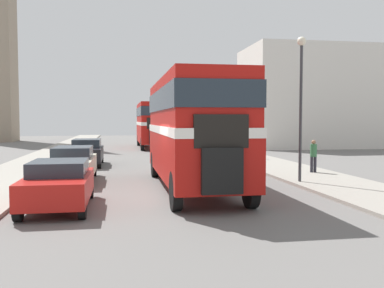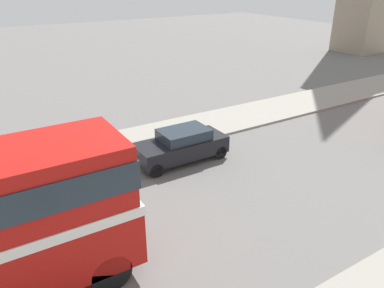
% 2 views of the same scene
% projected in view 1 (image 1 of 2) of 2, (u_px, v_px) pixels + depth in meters
% --- Properties ---
extents(ground_plane, '(120.00, 120.00, 0.00)m').
position_uv_depth(ground_plane, '(176.00, 198.00, 14.33)').
color(ground_plane, slate).
extents(sidewalk_right, '(3.50, 120.00, 0.12)m').
position_uv_depth(sidewalk_right, '(361.00, 191.00, 15.46)').
color(sidewalk_right, gray).
rests_on(sidewalk_right, ground_plane).
extents(double_decker_bus, '(2.56, 9.73, 4.14)m').
position_uv_depth(double_decker_bus, '(192.00, 124.00, 16.20)').
color(double_decker_bus, '#B2140F').
rests_on(double_decker_bus, ground_plane).
extents(bus_distant, '(2.43, 9.64, 4.20)m').
position_uv_depth(bus_distant, '(151.00, 121.00, 40.41)').
color(bus_distant, '#B2140F').
rests_on(bus_distant, ground_plane).
extents(car_parked_near, '(1.82, 3.98, 1.41)m').
position_uv_depth(car_parked_near, '(59.00, 184.00, 12.70)').
color(car_parked_near, red).
rests_on(car_parked_near, ground_plane).
extents(car_parked_mid, '(1.76, 4.53, 1.49)m').
position_uv_depth(car_parked_mid, '(73.00, 164.00, 18.16)').
color(car_parked_mid, beige).
rests_on(car_parked_mid, ground_plane).
extents(car_parked_far, '(1.73, 4.24, 1.53)m').
position_uv_depth(car_parked_far, '(87.00, 152.00, 24.67)').
color(car_parked_far, black).
rests_on(car_parked_far, ground_plane).
extents(pedestrian_walking, '(0.31, 0.31, 1.56)m').
position_uv_depth(pedestrian_walking, '(313.00, 154.00, 20.51)').
color(pedestrian_walking, '#282833').
rests_on(pedestrian_walking, sidewalk_right).
extents(bicycle_on_pavement, '(0.05, 1.76, 0.78)m').
position_uv_depth(bicycle_on_pavement, '(259.00, 153.00, 28.13)').
color(bicycle_on_pavement, black).
rests_on(bicycle_on_pavement, sidewalk_right).
extents(street_lamp, '(0.36, 0.36, 5.86)m').
position_uv_depth(street_lamp, '(301.00, 87.00, 17.29)').
color(street_lamp, '#38383D').
rests_on(street_lamp, sidewalk_right).
extents(shop_building_block, '(14.29, 8.05, 9.56)m').
position_uv_depth(shop_building_block, '(318.00, 98.00, 41.72)').
color(shop_building_block, silver).
rests_on(shop_building_block, ground_plane).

